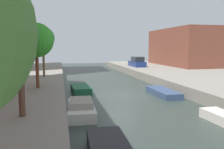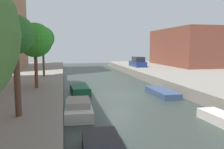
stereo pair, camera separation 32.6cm
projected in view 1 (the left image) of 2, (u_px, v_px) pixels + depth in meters
ground_plane at (121, 95)px, 21.11m from camera, size 84.00×84.00×0.00m
low_block_right at (190, 47)px, 42.67m from camera, size 10.00×15.86×6.52m
street_tree_1 at (19, 37)px, 10.78m from camera, size 1.83×1.83×4.79m
street_tree_2 at (36, 40)px, 18.50m from camera, size 2.75×2.75×5.22m
street_tree_3 at (43, 38)px, 25.72m from camera, size 2.55×2.55×5.55m
parked_car at (137, 62)px, 39.65m from camera, size 1.86×4.73×1.67m
moored_boat_left_2 at (81, 108)px, 14.83m from camera, size 1.85×4.23×1.01m
moored_boat_left_3 at (81, 90)px, 21.89m from camera, size 1.78×3.58×0.67m
moored_boat_right_2 at (163, 92)px, 20.93m from camera, size 1.60×4.56×0.51m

